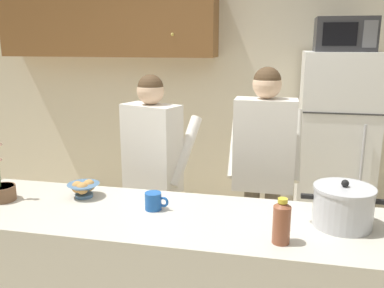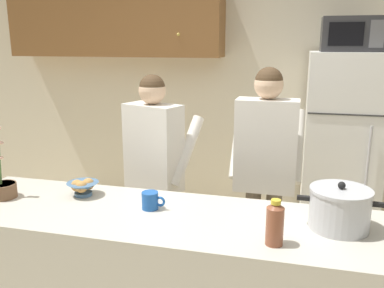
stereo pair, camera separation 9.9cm
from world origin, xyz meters
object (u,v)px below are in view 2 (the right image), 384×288
(bread_bowl, at_px, (83,187))
(bottle_near_edge, at_px, (275,223))
(cooking_pot, at_px, (340,208))
(person_near_pot, at_px, (155,160))
(coffee_mug, at_px, (151,201))
(potted_orchid, at_px, (3,188))
(microwave, at_px, (352,34))
(person_by_sink, at_px, (266,158))
(refrigerator, at_px, (341,151))

(bread_bowl, height_order, bottle_near_edge, bottle_near_edge)
(cooking_pot, height_order, bread_bowl, cooking_pot)
(person_near_pot, relative_size, coffee_mug, 12.13)
(person_near_pot, bearing_deg, potted_orchid, -131.30)
(microwave, bearing_deg, person_by_sink, -121.34)
(refrigerator, relative_size, coffee_mug, 13.14)
(coffee_mug, distance_m, bread_bowl, 0.46)
(microwave, distance_m, person_by_sink, 1.41)
(bottle_near_edge, bearing_deg, person_near_pot, 133.59)
(refrigerator, height_order, coffee_mug, refrigerator)
(person_near_pot, height_order, potted_orchid, person_near_pot)
(person_near_pot, height_order, bottle_near_edge, person_near_pot)
(person_near_pot, relative_size, person_by_sink, 0.97)
(refrigerator, distance_m, cooking_pot, 1.81)
(refrigerator, distance_m, bread_bowl, 2.34)
(coffee_mug, bearing_deg, cooking_pot, 0.25)
(microwave, bearing_deg, coffee_mug, -122.63)
(person_by_sink, xyz_separation_m, cooking_pot, (0.42, -0.80, -0.00))
(person_by_sink, bearing_deg, potted_orchid, -148.94)
(person_near_pot, height_order, cooking_pot, person_near_pot)
(person_by_sink, distance_m, cooking_pot, 0.90)
(cooking_pot, distance_m, coffee_mug, 0.97)
(bottle_near_edge, bearing_deg, refrigerator, 77.20)
(person_near_pot, relative_size, bottle_near_edge, 7.48)
(person_near_pot, relative_size, cooking_pot, 3.93)
(person_near_pot, xyz_separation_m, cooking_pot, (1.19, -0.69, 0.04))
(bread_bowl, xyz_separation_m, potted_orchid, (-0.43, -0.14, 0.01))
(bread_bowl, bearing_deg, refrigerator, 47.03)
(coffee_mug, xyz_separation_m, bottle_near_edge, (0.67, -0.24, 0.06))
(microwave, xyz_separation_m, potted_orchid, (-2.02, -1.83, -0.88))
(person_near_pot, distance_m, coffee_mug, 0.73)
(refrigerator, xyz_separation_m, person_by_sink, (-0.59, -0.99, 0.16))
(potted_orchid, bearing_deg, refrigerator, 42.49)
(microwave, relative_size, person_near_pot, 0.30)
(refrigerator, distance_m, person_by_sink, 1.16)
(bread_bowl, bearing_deg, person_by_sink, 35.66)
(person_near_pot, bearing_deg, bottle_near_edge, -46.41)
(refrigerator, distance_m, coffee_mug, 2.13)
(bottle_near_edge, bearing_deg, microwave, 77.06)
(cooking_pot, relative_size, coffee_mug, 3.08)
(cooking_pot, bearing_deg, coffee_mug, -179.75)
(microwave, height_order, coffee_mug, microwave)
(person_near_pot, bearing_deg, coffee_mug, -72.23)
(bread_bowl, bearing_deg, person_near_pot, 69.26)
(microwave, bearing_deg, refrigerator, 90.07)
(bread_bowl, relative_size, bottle_near_edge, 0.88)
(person_near_pot, distance_m, bottle_near_edge, 1.30)
(microwave, distance_m, bread_bowl, 2.48)
(coffee_mug, height_order, potted_orchid, potted_orchid)
(refrigerator, distance_m, person_near_pot, 1.75)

